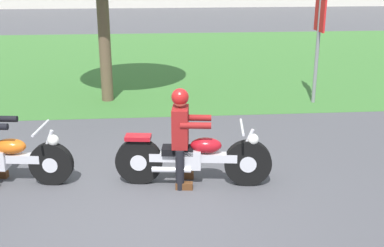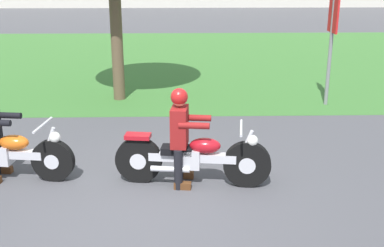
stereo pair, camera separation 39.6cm
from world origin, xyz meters
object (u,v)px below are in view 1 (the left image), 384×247
at_px(sign_banner, 319,26).
at_px(rider_lead, 182,129).
at_px(motorcycle_follow, 0,158).
at_px(motorcycle_lead, 194,158).

bearing_deg(sign_banner, rider_lead, -129.34).
bearing_deg(motorcycle_follow, sign_banner, 39.75).
height_order(motorcycle_lead, rider_lead, rider_lead).
xyz_separation_m(motorcycle_follow, sign_banner, (5.83, 3.72, 1.34)).
height_order(motorcycle_lead, motorcycle_follow, motorcycle_lead).
bearing_deg(sign_banner, motorcycle_lead, -127.70).
relative_size(rider_lead, sign_banner, 0.54).
bearing_deg(rider_lead, motorcycle_follow, -178.07).
bearing_deg(motorcycle_follow, rider_lead, 1.93).
relative_size(motorcycle_lead, rider_lead, 1.57).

